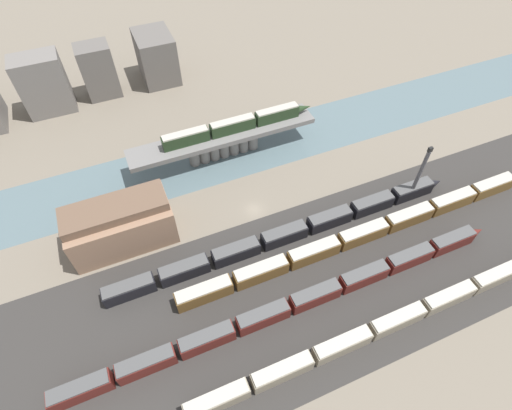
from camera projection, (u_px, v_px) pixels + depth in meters
ground_plane at (254, 210)px, 100.17m from camera, size 400.00×400.00×0.00m
railbed_yard at (297, 289)px, 85.97m from camera, size 280.00×42.00×0.01m
river_water at (225, 155)px, 113.09m from camera, size 320.00×20.15×0.01m
bridge at (223, 140)px, 108.90m from camera, size 51.83×7.82×7.71m
train_on_bridge at (237, 125)px, 106.87m from camera, size 42.78×2.62×3.69m
train_yard_near at (402, 318)px, 79.60m from camera, size 91.70×2.74×4.10m
train_yard_mid at (295, 304)px, 81.61m from camera, size 97.47×2.96×4.03m
train_yard_far at (368, 232)px, 93.28m from camera, size 94.05×3.08×4.01m
train_yard_outer at (290, 233)px, 93.25m from camera, size 87.07×3.18×3.79m
warehouse_building at (120, 224)px, 89.99m from camera, size 23.06×11.60×12.25m
signal_tower at (419, 175)px, 96.25m from camera, size 1.00×0.92×17.19m
city_block_left at (44, 85)px, 119.83m from camera, size 13.66×8.84×17.96m
city_block_center at (99, 71)px, 125.69m from camera, size 10.13×8.26×16.80m
city_block_right at (157, 57)px, 132.27m from camera, size 11.44×15.29×15.51m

